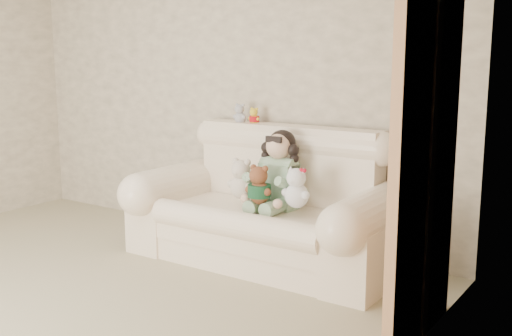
# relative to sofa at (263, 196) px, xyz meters

# --- Properties ---
(wall_back) EXTENTS (4.50, 0.00, 4.50)m
(wall_back) POSITION_rel_sofa_xyz_m (-0.78, 0.50, 0.78)
(wall_back) COLOR beige
(wall_back) RESTS_ON ground
(wall_right) EXTENTS (0.00, 5.00, 5.00)m
(wall_right) POSITION_rel_sofa_xyz_m (1.47, -2.00, 0.78)
(wall_right) COLOR beige
(wall_right) RESTS_ON ground
(sofa) EXTENTS (2.10, 0.95, 1.03)m
(sofa) POSITION_rel_sofa_xyz_m (0.00, 0.00, 0.00)
(sofa) COLOR #FFEBCD
(sofa) RESTS_ON floor
(door_panel) EXTENTS (0.06, 0.90, 2.10)m
(door_panel) POSITION_rel_sofa_xyz_m (1.44, -0.60, 0.54)
(door_panel) COLOR tan
(door_panel) RESTS_ON floor
(seated_child) EXTENTS (0.41, 0.48, 0.61)m
(seated_child) POSITION_rel_sofa_xyz_m (0.09, 0.08, 0.21)
(seated_child) COLOR #327935
(seated_child) RESTS_ON sofa
(brown_teddy) EXTENTS (0.26, 0.24, 0.34)m
(brown_teddy) POSITION_rel_sofa_xyz_m (0.07, -0.16, 0.16)
(brown_teddy) COLOR brown
(brown_teddy) RESTS_ON sofa
(white_cat) EXTENTS (0.28, 0.25, 0.35)m
(white_cat) POSITION_rel_sofa_xyz_m (0.35, -0.10, 0.16)
(white_cat) COLOR white
(white_cat) RESTS_ON sofa
(cream_teddy) EXTENTS (0.27, 0.23, 0.36)m
(cream_teddy) POSITION_rel_sofa_xyz_m (-0.13, -0.10, 0.17)
(cream_teddy) COLOR silver
(cream_teddy) RESTS_ON sofa
(yellow_mini_bear) EXTENTS (0.11, 0.09, 0.17)m
(yellow_mini_bear) POSITION_rel_sofa_xyz_m (-0.33, 0.36, 0.58)
(yellow_mini_bear) COLOR yellow
(yellow_mini_bear) RESTS_ON sofa
(grey_mini_plush) EXTENTS (0.15, 0.13, 0.20)m
(grey_mini_plush) POSITION_rel_sofa_xyz_m (-0.46, 0.34, 0.59)
(grey_mini_plush) COLOR #B3B3BA
(grey_mini_plush) RESTS_ON sofa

